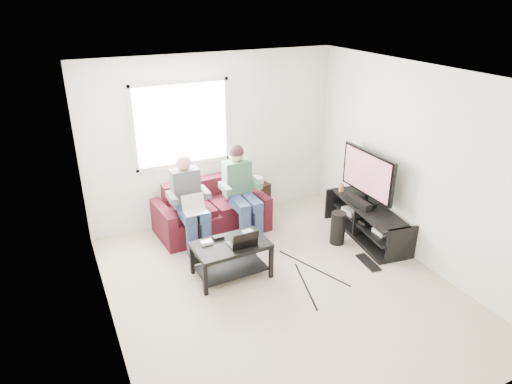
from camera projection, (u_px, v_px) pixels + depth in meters
floor at (281, 288)px, 5.70m from camera, size 4.50×4.50×0.00m
ceiling at (286, 77)px, 4.65m from camera, size 4.50×4.50×0.00m
wall_back at (214, 139)px, 7.04m from camera, size 4.50×0.00×4.50m
wall_front at (430, 306)px, 3.32m from camera, size 4.50×0.00×4.50m
wall_left at (101, 229)px, 4.40m from camera, size 0.00×4.50×4.50m
wall_right at (418, 166)px, 5.96m from camera, size 0.00×4.50×4.50m
window at (182, 124)px, 6.71m from camera, size 1.48×0.04×1.28m
sofa at (211, 213)px, 6.98m from camera, size 1.69×0.87×0.77m
person_left at (189, 199)px, 6.43m from camera, size 0.40×0.70×1.31m
person_right at (241, 185)px, 6.74m from camera, size 0.40×0.71×1.35m
laptop_silver at (195, 208)px, 6.23m from camera, size 0.32×0.23×0.24m
coffee_table at (231, 252)px, 5.82m from camera, size 0.97×0.62×0.47m
laptop_black at (242, 236)px, 5.70m from camera, size 0.36×0.26×0.24m
controller_a at (207, 243)px, 5.75m from camera, size 0.14×0.09×0.04m
controller_b at (218, 237)px, 5.87m from camera, size 0.14×0.09×0.04m
controller_c at (247, 232)px, 6.00m from camera, size 0.15×0.11×0.04m
tv_stand at (367, 223)px, 6.80m from camera, size 0.66×1.58×0.51m
tv at (367, 175)px, 6.58m from camera, size 0.12×1.10×0.81m
soundbar at (358, 202)px, 6.70m from camera, size 0.12×0.50×0.10m
drink_cup at (341, 188)px, 7.16m from camera, size 0.08×0.08×0.12m
console_white at (385, 231)px, 6.44m from camera, size 0.30×0.22×0.06m
console_grey at (355, 210)px, 7.01m from camera, size 0.34×0.26×0.08m
console_black at (370, 220)px, 6.72m from camera, size 0.38×0.30×0.07m
subwoofer at (338, 228)px, 6.62m from camera, size 0.21×0.21×0.49m
keyboard_floor at (368, 262)px, 6.21m from camera, size 0.19×0.45×0.02m
end_table at (255, 198)px, 7.48m from camera, size 0.37×0.37×0.65m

